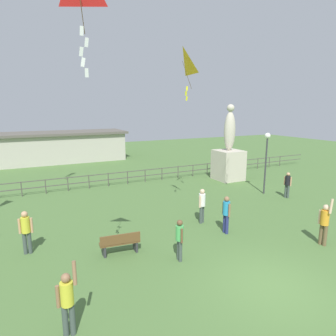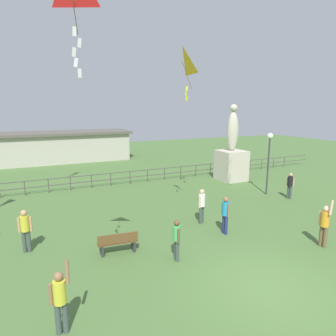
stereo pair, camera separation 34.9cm
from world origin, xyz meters
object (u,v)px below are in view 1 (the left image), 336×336
object	(u,v)px
person_1	(67,299)
person_5	(202,204)
lamppost	(267,149)
person_2	(26,230)
statue_monument	(229,158)
person_6	(288,183)
person_3	(180,237)
person_4	(325,221)
kite_1	(183,62)
park_bench	(120,243)
person_0	(226,212)

from	to	relation	value
person_1	person_5	world-z (taller)	person_1
lamppost	person_1	world-z (taller)	lamppost
person_5	person_2	bearing A→B (deg)	177.32
statue_monument	person_2	world-z (taller)	statue_monument
person_1	person_5	size ratio (longest dim) A/B	1.15
person_5	person_6	xyz separation A→B (m)	(6.89, 1.07, -0.05)
person_3	person_4	distance (m)	5.95
person_2	kite_1	world-z (taller)	kite_1
statue_monument	person_4	bearing A→B (deg)	-108.14
person_4	person_1	bearing A→B (deg)	-177.33
person_5	person_6	bearing A→B (deg)	8.80
lamppost	statue_monument	bearing A→B (deg)	85.90
park_bench	person_2	world-z (taller)	person_2
kite_1	person_3	bearing A→B (deg)	-119.73
park_bench	person_5	size ratio (longest dim) A/B	0.91
person_3	lamppost	bearing A→B (deg)	29.26
person_2	kite_1	bearing A→B (deg)	3.46
person_3	person_5	world-z (taller)	person_5
person_0	person_5	xyz separation A→B (m)	(-0.30, 1.47, -0.00)
person_0	person_1	size ratio (longest dim) A/B	0.87
park_bench	person_1	bearing A→B (deg)	-124.74
person_1	person_4	distance (m)	9.88
kite_1	lamppost	bearing A→B (deg)	12.83
person_3	person_5	distance (m)	3.76
person_0	person_4	size ratio (longest dim) A/B	0.84
lamppost	person_3	world-z (taller)	lamppost
statue_monument	person_3	size ratio (longest dim) A/B	3.68
person_1	person_2	world-z (taller)	person_1
person_4	statue_monument	bearing A→B (deg)	71.86
park_bench	kite_1	world-z (taller)	kite_1
statue_monument	kite_1	size ratio (longest dim) A/B	2.46
statue_monument	person_5	world-z (taller)	statue_monument
park_bench	person_6	world-z (taller)	person_6
person_1	person_6	xyz separation A→B (m)	(13.66, 5.67, -0.05)
statue_monument	lamppost	size ratio (longest dim) A/B	1.46
person_1	person_4	world-z (taller)	person_4
person_4	person_5	world-z (taller)	person_4
person_3	person_4	world-z (taller)	person_4
statue_monument	person_6	distance (m)	5.49
park_bench	person_6	xyz separation A→B (m)	(11.34, 2.33, 0.46)
person_5	person_1	bearing A→B (deg)	-145.79
person_3	person_4	bearing A→B (deg)	-14.54
person_1	person_3	bearing A→B (deg)	25.43
person_1	person_2	xyz separation A→B (m)	(-0.81, 4.96, -0.00)
person_1	person_4	xyz separation A→B (m)	(9.87, 0.46, 0.03)
lamppost	person_5	bearing A→B (deg)	-159.39
person_4	person_0	bearing A→B (deg)	136.30
statue_monument	park_bench	world-z (taller)	statue_monument
statue_monument	park_bench	bearing A→B (deg)	-144.90
person_5	person_0	bearing A→B (deg)	-78.43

